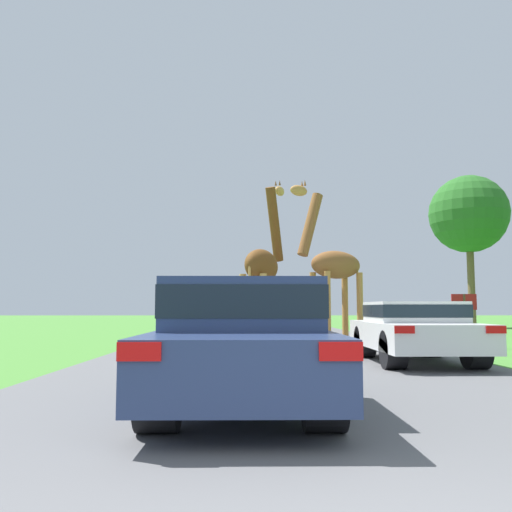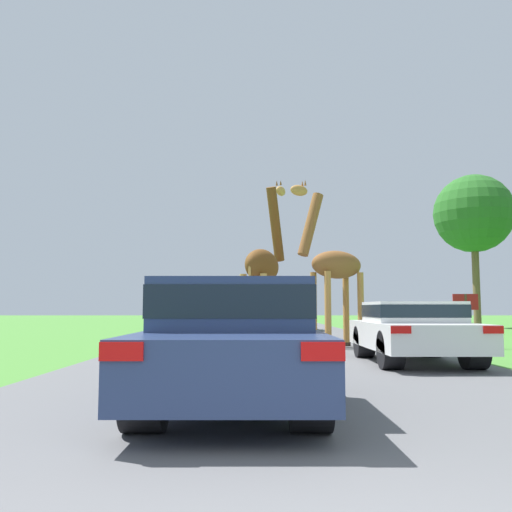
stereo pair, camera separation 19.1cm
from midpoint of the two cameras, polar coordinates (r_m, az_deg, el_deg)
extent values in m
cube|color=#5B5B5E|center=(31.73, 0.32, -7.49)|extent=(8.15, 120.00, 0.00)
cylinder|color=tan|center=(16.12, 0.13, -5.80)|extent=(0.19, 0.19, 2.04)
cylinder|color=#2D2319|center=(16.16, 0.13, -9.22)|extent=(0.25, 0.25, 0.11)
cylinder|color=tan|center=(15.90, 2.16, -5.80)|extent=(0.19, 0.19, 2.04)
cylinder|color=#2D2319|center=(15.93, 2.17, -9.27)|extent=(0.25, 0.25, 0.11)
cylinder|color=tan|center=(14.95, -1.77, -5.82)|extent=(0.19, 0.19, 2.04)
cylinder|color=#2D2319|center=(14.99, -1.79, -9.51)|extent=(0.25, 0.25, 0.11)
cylinder|color=tan|center=(14.71, 0.39, -5.83)|extent=(0.19, 0.19, 2.04)
cylinder|color=#2D2319|center=(14.75, 0.39, -9.57)|extent=(0.25, 0.25, 0.11)
ellipsoid|color=brown|center=(15.46, 0.25, -1.05)|extent=(1.39, 1.96, 0.95)
cylinder|color=brown|center=(16.57, 1.63, 3.34)|extent=(0.67, 1.03, 2.26)
ellipsoid|color=tan|center=(17.21, 2.18, 6.84)|extent=(0.44, 0.61, 0.30)
cylinder|color=tan|center=(14.63, -1.05, -3.00)|extent=(0.07, 0.07, 1.12)
cone|color=brown|center=(17.13, 1.77, 7.69)|extent=(0.07, 0.07, 0.16)
cone|color=brown|center=(17.08, 2.19, 7.73)|extent=(0.07, 0.07, 0.16)
cylinder|color=#B77F3D|center=(14.93, 7.18, -5.64)|extent=(0.18, 0.18, 2.12)
cylinder|color=#2D2319|center=(14.96, 7.23, -9.48)|extent=(0.23, 0.23, 0.11)
cylinder|color=#B77F3D|center=(15.41, 5.68, -5.65)|extent=(0.18, 0.18, 2.12)
cylinder|color=#2D2319|center=(15.44, 5.71, -9.37)|extent=(0.23, 0.23, 0.11)
cylinder|color=#B77F3D|center=(15.73, 10.56, -5.58)|extent=(0.18, 0.18, 2.12)
cylinder|color=#2D2319|center=(15.77, 10.62, -9.23)|extent=(0.23, 0.23, 0.11)
cylinder|color=#B77F3D|center=(16.19, 9.03, -5.60)|extent=(0.18, 0.18, 2.12)
cylinder|color=#2D2319|center=(16.22, 9.08, -9.14)|extent=(0.23, 0.23, 0.11)
ellipsoid|color=brown|center=(15.60, 8.08, -0.92)|extent=(1.85, 1.54, 0.80)
cylinder|color=brown|center=(15.14, 5.37, 3.32)|extent=(0.88, 0.70, 1.83)
ellipsoid|color=#B77F3D|center=(15.07, 4.16, 6.89)|extent=(0.60, 0.50, 0.30)
cylinder|color=#B77F3D|center=(16.12, 10.31, -3.11)|extent=(0.06, 0.06, 1.16)
cone|color=brown|center=(15.17, 4.81, 7.70)|extent=(0.07, 0.07, 0.16)
cone|color=brown|center=(15.27, 4.51, 7.61)|extent=(0.07, 0.07, 0.16)
cube|color=navy|center=(6.21, -2.27, -10.44)|extent=(1.85, 4.12, 0.59)
cube|color=navy|center=(6.19, -2.25, -5.16)|extent=(1.66, 1.86, 0.55)
cube|color=#19232D|center=(6.19, -2.25, -4.91)|extent=(1.68, 1.87, 0.33)
cube|color=red|center=(4.23, -13.49, -9.76)|extent=(0.33, 0.03, 0.14)
cube|color=red|center=(4.17, 7.60, -9.93)|extent=(0.33, 0.03, 0.14)
cylinder|color=black|center=(7.52, -7.78, -11.43)|extent=(0.37, 0.65, 0.65)
cylinder|color=black|center=(7.49, 3.76, -11.49)|extent=(0.37, 0.65, 0.65)
cylinder|color=black|center=(5.09, -11.28, -14.24)|extent=(0.37, 0.65, 0.65)
cylinder|color=black|center=(5.05, 6.04, -14.40)|extent=(0.37, 0.65, 0.65)
cube|color=silver|center=(27.56, 3.17, -6.52)|extent=(1.99, 4.40, 0.64)
cube|color=silver|center=(27.55, 3.17, -5.28)|extent=(1.79, 1.98, 0.54)
cube|color=#19232D|center=(27.55, 3.16, -5.23)|extent=(1.81, 2.00, 0.33)
cube|color=red|center=(25.30, 1.66, -6.10)|extent=(0.36, 0.03, 0.15)
cube|color=red|center=(25.42, 5.35, -6.07)|extent=(0.36, 0.03, 0.15)
cylinder|color=black|center=(28.84, 1.41, -7.01)|extent=(0.40, 0.68, 0.68)
cylinder|color=black|center=(28.94, 4.58, -6.99)|extent=(0.40, 0.68, 0.68)
cylinder|color=black|center=(26.20, 1.63, -7.16)|extent=(0.40, 0.68, 0.68)
cylinder|color=black|center=(26.32, 5.11, -7.14)|extent=(0.40, 0.68, 0.68)
cube|color=black|center=(19.28, 2.37, -7.03)|extent=(1.92, 4.02, 0.58)
cube|color=black|center=(19.28, 2.37, -5.33)|extent=(1.73, 1.81, 0.57)
cube|color=#19232D|center=(19.28, 2.37, -5.25)|extent=(1.75, 1.83, 0.34)
cube|color=red|center=(17.23, 0.10, -6.54)|extent=(0.35, 0.03, 0.14)
cube|color=red|center=(17.33, 5.36, -6.51)|extent=(0.35, 0.03, 0.14)
cylinder|color=black|center=(20.47, 0.02, -7.61)|extent=(0.38, 0.70, 0.70)
cylinder|color=black|center=(20.55, 4.35, -7.58)|extent=(0.38, 0.70, 0.70)
cylinder|color=black|center=(18.06, 0.13, -7.89)|extent=(0.38, 0.70, 0.70)
cylinder|color=black|center=(18.15, 5.04, -7.86)|extent=(0.38, 0.70, 0.70)
cube|color=silver|center=(11.58, 15.86, -7.99)|extent=(1.88, 4.00, 0.52)
cube|color=silver|center=(11.57, 15.79, -5.68)|extent=(1.69, 1.80, 0.41)
cube|color=#19232D|center=(11.57, 15.79, -5.58)|extent=(1.71, 1.82, 0.25)
cube|color=red|center=(9.43, 14.81, -7.51)|extent=(0.34, 0.03, 0.13)
cube|color=red|center=(9.95, 23.46, -7.13)|extent=(0.34, 0.03, 0.13)
cylinder|color=black|center=(12.58, 10.98, -8.84)|extent=(0.38, 0.70, 0.70)
cylinder|color=black|center=(12.96, 17.57, -8.58)|extent=(0.38, 0.70, 0.70)
cylinder|color=black|center=(10.24, 13.74, -9.57)|extent=(0.38, 0.70, 0.70)
cylinder|color=black|center=(10.71, 21.65, -9.15)|extent=(0.38, 0.70, 0.70)
cylinder|color=brown|center=(32.90, 21.54, -1.99)|extent=(0.40, 0.40, 5.79)
sphere|color=#286623|center=(33.29, 21.32, 4.14)|extent=(4.42, 4.42, 4.42)
cylinder|color=#4C3823|center=(16.16, 20.80, -6.41)|extent=(0.08, 0.08, 1.49)
cube|color=maroon|center=(16.16, 20.74, -4.54)|extent=(0.70, 0.04, 0.44)
camera|label=1|loc=(0.10, -90.35, 0.03)|focal=38.00mm
camera|label=2|loc=(0.10, 89.65, -0.03)|focal=38.00mm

